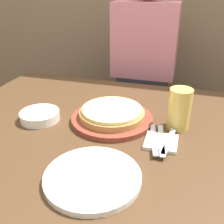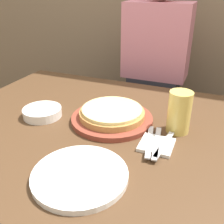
{
  "view_description": "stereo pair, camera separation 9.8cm",
  "coord_description": "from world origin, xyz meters",
  "px_view_note": "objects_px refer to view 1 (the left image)",
  "views": [
    {
      "loc": [
        0.23,
        -0.82,
        1.27
      ],
      "look_at": [
        -0.02,
        0.06,
        0.81
      ],
      "focal_mm": 42.0,
      "sensor_mm": 36.0,
      "label": 1
    },
    {
      "loc": [
        0.33,
        -0.79,
        1.27
      ],
      "look_at": [
        -0.02,
        0.06,
        0.81
      ],
      "focal_mm": 42.0,
      "sensor_mm": 36.0,
      "label": 2
    }
  ],
  "objects_px": {
    "dinner_plate": "(93,177)",
    "dinner_knife": "(161,140)",
    "beer_glass": "(180,107)",
    "diner_person": "(142,89)",
    "fork": "(154,139)",
    "spoon": "(169,141)",
    "side_bowl": "(40,116)",
    "pizza_on_board": "(112,116)"
  },
  "relations": [
    {
      "from": "fork",
      "to": "side_bowl",
      "type": "bearing_deg",
      "value": 175.34
    },
    {
      "from": "beer_glass",
      "to": "diner_person",
      "type": "xyz_separation_m",
      "value": [
        -0.25,
        0.64,
        -0.2
      ]
    },
    {
      "from": "beer_glass",
      "to": "dinner_plate",
      "type": "relative_size",
      "value": 0.57
    },
    {
      "from": "pizza_on_board",
      "to": "spoon",
      "type": "xyz_separation_m",
      "value": [
        0.23,
        -0.11,
        -0.01
      ]
    },
    {
      "from": "dinner_plate",
      "to": "spoon",
      "type": "bearing_deg",
      "value": 51.68
    },
    {
      "from": "dinner_plate",
      "to": "pizza_on_board",
      "type": "bearing_deg",
      "value": 97.28
    },
    {
      "from": "spoon",
      "to": "fork",
      "type": "bearing_deg",
      "value": -180.0
    },
    {
      "from": "dinner_knife",
      "to": "diner_person",
      "type": "height_order",
      "value": "diner_person"
    },
    {
      "from": "dinner_knife",
      "to": "diner_person",
      "type": "distance_m",
      "value": 0.81
    },
    {
      "from": "pizza_on_board",
      "to": "diner_person",
      "type": "bearing_deg",
      "value": 89.35
    },
    {
      "from": "dinner_plate",
      "to": "fork",
      "type": "xyz_separation_m",
      "value": [
        0.14,
        0.24,
        0.01
      ]
    },
    {
      "from": "fork",
      "to": "dinner_knife",
      "type": "bearing_deg",
      "value": 0.0
    },
    {
      "from": "dinner_plate",
      "to": "fork",
      "type": "relative_size",
      "value": 1.38
    },
    {
      "from": "pizza_on_board",
      "to": "dinner_knife",
      "type": "height_order",
      "value": "pizza_on_board"
    },
    {
      "from": "dinner_plate",
      "to": "dinner_knife",
      "type": "distance_m",
      "value": 0.29
    },
    {
      "from": "pizza_on_board",
      "to": "dinner_plate",
      "type": "relative_size",
      "value": 1.17
    },
    {
      "from": "dinner_plate",
      "to": "fork",
      "type": "height_order",
      "value": "dinner_plate"
    },
    {
      "from": "spoon",
      "to": "dinner_plate",
      "type": "bearing_deg",
      "value": -128.32
    },
    {
      "from": "beer_glass",
      "to": "fork",
      "type": "height_order",
      "value": "beer_glass"
    },
    {
      "from": "dinner_knife",
      "to": "diner_person",
      "type": "relative_size",
      "value": 0.15
    },
    {
      "from": "dinner_plate",
      "to": "spoon",
      "type": "relative_size",
      "value": 1.61
    },
    {
      "from": "dinner_plate",
      "to": "dinner_knife",
      "type": "relative_size",
      "value": 1.38
    },
    {
      "from": "pizza_on_board",
      "to": "fork",
      "type": "distance_m",
      "value": 0.21
    },
    {
      "from": "beer_glass",
      "to": "spoon",
      "type": "xyz_separation_m",
      "value": [
        -0.02,
        -0.13,
        -0.07
      ]
    },
    {
      "from": "beer_glass",
      "to": "side_bowl",
      "type": "xyz_separation_m",
      "value": [
        -0.53,
        -0.09,
        -0.07
      ]
    },
    {
      "from": "beer_glass",
      "to": "dinner_plate",
      "type": "distance_m",
      "value": 0.43
    },
    {
      "from": "spoon",
      "to": "side_bowl",
      "type": "bearing_deg",
      "value": 175.8
    },
    {
      "from": "fork",
      "to": "diner_person",
      "type": "relative_size",
      "value": 0.15
    },
    {
      "from": "diner_person",
      "to": "side_bowl",
      "type": "bearing_deg",
      "value": -111.4
    },
    {
      "from": "pizza_on_board",
      "to": "side_bowl",
      "type": "distance_m",
      "value": 0.29
    },
    {
      "from": "pizza_on_board",
      "to": "spoon",
      "type": "height_order",
      "value": "pizza_on_board"
    },
    {
      "from": "pizza_on_board",
      "to": "fork",
      "type": "height_order",
      "value": "pizza_on_board"
    },
    {
      "from": "dinner_plate",
      "to": "side_bowl",
      "type": "distance_m",
      "value": 0.43
    },
    {
      "from": "beer_glass",
      "to": "side_bowl",
      "type": "height_order",
      "value": "beer_glass"
    },
    {
      "from": "pizza_on_board",
      "to": "fork",
      "type": "relative_size",
      "value": 1.62
    },
    {
      "from": "spoon",
      "to": "diner_person",
      "type": "distance_m",
      "value": 0.81
    },
    {
      "from": "dinner_knife",
      "to": "pizza_on_board",
      "type": "bearing_deg",
      "value": 152.43
    },
    {
      "from": "fork",
      "to": "dinner_knife",
      "type": "relative_size",
      "value": 1.0
    },
    {
      "from": "diner_person",
      "to": "pizza_on_board",
      "type": "bearing_deg",
      "value": -90.65
    },
    {
      "from": "side_bowl",
      "to": "fork",
      "type": "relative_size",
      "value": 0.79
    },
    {
      "from": "beer_glass",
      "to": "dinner_plate",
      "type": "xyz_separation_m",
      "value": [
        -0.21,
        -0.37,
        -0.08
      ]
    },
    {
      "from": "pizza_on_board",
      "to": "side_bowl",
      "type": "height_order",
      "value": "pizza_on_board"
    }
  ]
}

